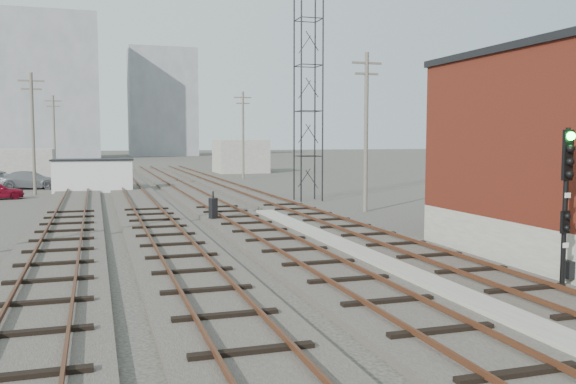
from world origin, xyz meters
name	(u,v)px	position (x,y,z in m)	size (l,w,h in m)	color
ground	(178,179)	(0.00, 60.00, 0.00)	(320.00, 320.00, 0.00)	#282621
track_right	(251,195)	(2.50, 39.00, 0.11)	(3.20, 90.00, 0.39)	#332D28
track_mid_right	(195,196)	(-1.50, 39.00, 0.11)	(3.20, 90.00, 0.39)	#332D28
track_mid_left	(137,198)	(-5.50, 39.00, 0.11)	(3.20, 90.00, 0.39)	#332D28
track_left	(75,200)	(-9.50, 39.00, 0.11)	(3.20, 90.00, 0.39)	#332D28
platform_curb	(378,263)	(0.50, 14.00, 0.13)	(0.90, 28.00, 0.26)	gray
lattice_tower	(308,89)	(5.50, 35.00, 7.50)	(1.60, 1.60, 15.00)	black
utility_pole_left_b	(33,130)	(-12.50, 45.00, 4.80)	(1.80, 0.24, 9.00)	#595147
utility_pole_left_c	(54,133)	(-12.50, 70.00, 4.80)	(1.80, 0.24, 9.00)	#595147
utility_pole_right_a	(366,128)	(6.50, 28.00, 4.80)	(1.80, 0.24, 9.00)	#595147
utility_pole_right_b	(243,133)	(6.50, 58.00, 4.80)	(1.80, 0.24, 9.00)	#595147
apartment_left	(44,87)	(-18.00, 135.00, 15.00)	(22.00, 14.00, 30.00)	gray
apartment_right	(162,103)	(8.00, 150.00, 13.00)	(16.00, 12.00, 26.00)	gray
shed_left	(10,166)	(-16.00, 60.00, 1.60)	(8.00, 5.00, 3.20)	gray
shed_right	(240,156)	(9.00, 70.00, 2.00)	(6.00, 6.00, 4.00)	gray
signal_mast	(566,195)	(3.70, 9.39, 2.67)	(0.40, 0.42, 4.45)	gray
switch_stand	(213,209)	(-2.63, 26.16, 0.68)	(0.43, 0.43, 1.45)	black
site_trailer	(93,175)	(-8.35, 46.46, 1.31)	(6.27, 2.96, 2.59)	silver
car_grey	(31,180)	(-13.34, 50.99, 0.74)	(2.07, 5.09, 1.48)	slate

